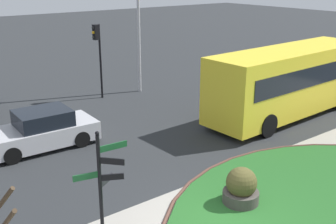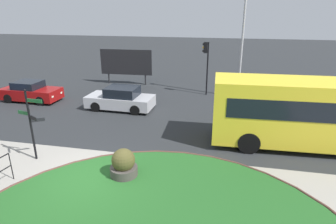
% 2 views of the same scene
% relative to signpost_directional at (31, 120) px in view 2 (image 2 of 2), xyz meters
% --- Properties ---
extents(ground, '(120.00, 120.00, 0.00)m').
position_rel_signpost_directional_xyz_m(ground, '(2.92, -1.05, -1.84)').
color(ground, '#282B2D').
extents(sidewalk_paving, '(32.00, 8.32, 0.02)m').
position_rel_signpost_directional_xyz_m(sidewalk_paving, '(2.92, -2.88, -1.83)').
color(sidewalk_paving, '#9E998E').
rests_on(sidewalk_paving, ground).
extents(signpost_directional, '(1.34, 0.77, 3.16)m').
position_rel_signpost_directional_xyz_m(signpost_directional, '(0.00, 0.00, 0.00)').
color(signpost_directional, black).
rests_on(signpost_directional, ground).
extents(bus_yellow, '(9.30, 2.79, 3.19)m').
position_rel_signpost_directional_xyz_m(bus_yellow, '(11.92, 3.76, -0.12)').
color(bus_yellow, yellow).
rests_on(bus_yellow, ground).
extents(car_near_lane, '(4.13, 1.86, 1.42)m').
position_rel_signpost_directional_xyz_m(car_near_lane, '(-5.73, 7.51, -1.18)').
color(car_near_lane, maroon).
rests_on(car_near_lane, ground).
extents(car_far_lane, '(4.37, 2.04, 1.49)m').
position_rel_signpost_directional_xyz_m(car_far_lane, '(1.17, 7.13, -1.15)').
color(car_far_lane, '#B7B7BC').
rests_on(car_far_lane, ground).
extents(traffic_light_near, '(0.49, 0.30, 3.94)m').
position_rel_signpost_directional_xyz_m(traffic_light_near, '(6.22, 11.68, 1.05)').
color(traffic_light_near, black).
rests_on(traffic_light_near, ground).
extents(lamppost_tall, '(0.32, 0.32, 8.99)m').
position_rel_signpost_directional_xyz_m(lamppost_tall, '(8.71, 11.53, 2.95)').
color(lamppost_tall, '#B7B7BC').
rests_on(lamppost_tall, ground).
extents(billboard_left, '(4.51, 0.32, 3.00)m').
position_rel_signpost_directional_xyz_m(billboard_left, '(-0.70, 13.57, 0.05)').
color(billboard_left, black).
rests_on(billboard_left, ground).
extents(planter_near_signpost, '(1.06, 1.06, 1.19)m').
position_rel_signpost_directional_xyz_m(planter_near_signpost, '(4.18, -0.54, -1.31)').
color(planter_near_signpost, '#47423D').
rests_on(planter_near_signpost, ground).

